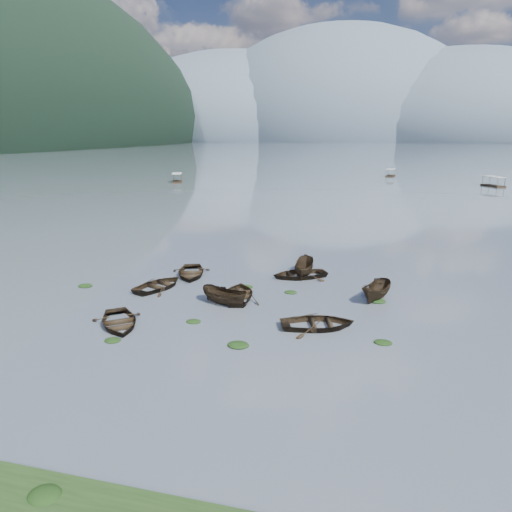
% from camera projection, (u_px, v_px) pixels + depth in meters
% --- Properties ---
extents(ground_plane, '(2400.00, 2400.00, 0.00)m').
position_uv_depth(ground_plane, '(204.00, 343.00, 25.67)').
color(ground_plane, '#4B545E').
extents(haze_mtn_a, '(520.00, 520.00, 280.00)m').
position_uv_depth(haze_mtn_a, '(238.00, 140.00, 930.28)').
color(haze_mtn_a, '#475666').
rests_on(haze_mtn_a, ground).
extents(haze_mtn_b, '(520.00, 520.00, 340.00)m').
position_uv_depth(haze_mtn_b, '(337.00, 141.00, 883.46)').
color(haze_mtn_b, '#475666').
rests_on(haze_mtn_b, ground).
extents(haze_mtn_c, '(520.00, 520.00, 260.00)m').
position_uv_depth(haze_mtn_c, '(447.00, 141.00, 836.65)').
color(haze_mtn_c, '#475666').
rests_on(haze_mtn_c, ground).
extents(rowboat_0, '(5.10, 5.37, 0.90)m').
position_uv_depth(rowboat_0, '(119.00, 326.00, 28.05)').
color(rowboat_0, black).
rests_on(rowboat_0, ground).
extents(rowboat_1, '(4.52, 5.23, 0.91)m').
position_uv_depth(rowboat_1, '(159.00, 288.00, 34.92)').
color(rowboat_1, black).
rests_on(rowboat_1, ground).
extents(rowboat_2, '(4.01, 2.65, 1.45)m').
position_uv_depth(rowboat_2, '(225.00, 304.00, 31.64)').
color(rowboat_2, black).
rests_on(rowboat_2, ground).
extents(rowboat_3, '(3.98, 4.99, 0.92)m').
position_uv_depth(rowboat_3, '(239.00, 297.00, 32.93)').
color(rowboat_3, black).
rests_on(rowboat_3, ground).
extents(rowboat_4, '(5.33, 4.49, 0.94)m').
position_uv_depth(rowboat_4, '(318.00, 328.00, 27.79)').
color(rowboat_4, black).
rests_on(rowboat_4, ground).
extents(rowboat_5, '(2.71, 4.08, 1.48)m').
position_uv_depth(rowboat_5, '(376.00, 299.00, 32.60)').
color(rowboat_5, black).
rests_on(rowboat_5, ground).
extents(rowboat_6, '(4.58, 5.39, 0.95)m').
position_uv_depth(rowboat_6, '(191.00, 276.00, 38.00)').
color(rowboat_6, black).
rests_on(rowboat_6, ground).
extents(rowboat_7, '(5.58, 5.04, 0.95)m').
position_uv_depth(rowboat_7, '(299.00, 277.00, 37.59)').
color(rowboat_7, black).
rests_on(rowboat_7, ground).
extents(rowboat_8, '(1.60, 3.98, 1.52)m').
position_uv_depth(rowboat_8, '(303.00, 275.00, 38.20)').
color(rowboat_8, black).
rests_on(rowboat_8, ground).
extents(weed_clump_0, '(0.96, 0.79, 0.21)m').
position_uv_depth(weed_clump_0, '(113.00, 341.00, 25.97)').
color(weed_clump_0, black).
rests_on(weed_clump_0, ground).
extents(weed_clump_1, '(0.93, 0.75, 0.21)m').
position_uv_depth(weed_clump_1, '(194.00, 322.00, 28.58)').
color(weed_clump_1, black).
rests_on(weed_clump_1, ground).
extents(weed_clump_2, '(1.23, 0.99, 0.27)m').
position_uv_depth(weed_clump_2, '(238.00, 346.00, 25.34)').
color(weed_clump_2, black).
rests_on(weed_clump_2, ground).
extents(weed_clump_3, '(0.92, 0.78, 0.21)m').
position_uv_depth(weed_clump_3, '(291.00, 293.00, 33.89)').
color(weed_clump_3, black).
rests_on(weed_clump_3, ground).
extents(weed_clump_4, '(1.02, 0.81, 0.21)m').
position_uv_depth(weed_clump_4, '(383.00, 343.00, 25.70)').
color(weed_clump_4, black).
rests_on(weed_clump_4, ground).
extents(weed_clump_5, '(1.14, 0.92, 0.24)m').
position_uv_depth(weed_clump_5, '(85.00, 286.00, 35.30)').
color(weed_clump_5, black).
rests_on(weed_clump_5, ground).
extents(weed_clump_6, '(1.00, 0.84, 0.21)m').
position_uv_depth(weed_clump_6, '(246.00, 287.00, 35.10)').
color(weed_clump_6, black).
rests_on(weed_clump_6, ground).
extents(weed_clump_7, '(1.18, 0.94, 0.26)m').
position_uv_depth(weed_clump_7, '(377.00, 302.00, 32.04)').
color(weed_clump_7, black).
rests_on(weed_clump_7, ground).
extents(pontoon_left, '(4.14, 6.02, 2.13)m').
position_uv_depth(pontoon_left, '(177.00, 182.00, 112.68)').
color(pontoon_left, black).
rests_on(pontoon_left, ground).
extents(pontoon_centre, '(3.01, 5.46, 1.98)m').
position_uv_depth(pontoon_centre, '(390.00, 176.00, 128.71)').
color(pontoon_centre, black).
rests_on(pontoon_centre, ground).
extents(pontoon_right, '(4.55, 6.05, 2.14)m').
position_uv_depth(pontoon_right, '(493.00, 186.00, 103.53)').
color(pontoon_right, black).
rests_on(pontoon_right, ground).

